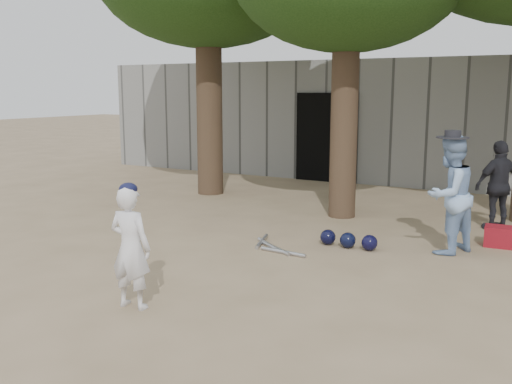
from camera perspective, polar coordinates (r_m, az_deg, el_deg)
The scene contains 8 objects.
ground at distance 7.22m, azimuth -8.14°, elevation -8.26°, with size 70.00×70.00×0.00m, color #937C5E.
boy_player at distance 6.10m, azimuth -12.44°, elevation -5.46°, with size 0.47×0.31×1.30m, color white.
spectator_blue at distance 8.38m, azimuth 18.75°, elevation -0.28°, with size 0.81×0.63×1.66m, color #8FB1DE.
spectator_dark at distance 10.08m, azimuth 23.14°, elevation 0.59°, with size 0.86×0.36×1.47m, color black.
red_bag at distance 9.12m, azimuth 23.19°, elevation -4.11°, with size 0.42×0.32×0.30m, color maroon.
back_building at distance 16.32m, azimuth 14.42°, elevation 7.15°, with size 16.00×5.24×3.00m.
helmet_row at distance 8.44m, azimuth 9.20°, elevation -4.76°, with size 0.87×0.25×0.23m.
bat_pile at distance 8.33m, azimuth 1.62°, elevation -5.46°, with size 1.03×0.81×0.06m.
Camera 1 is at (4.19, -5.42, 2.27)m, focal length 40.00 mm.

